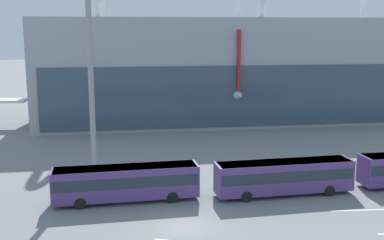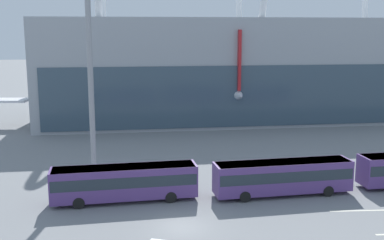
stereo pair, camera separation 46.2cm
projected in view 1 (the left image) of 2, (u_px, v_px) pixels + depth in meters
The scene contains 7 objects.
ground_plane at pixel (185, 227), 37.00m from camera, with size 440.00×440.00×0.00m, color slate.
airliner_at_gate_far at pixel (212, 83), 89.22m from camera, with size 38.89×41.53×14.96m.
shuttle_bus_0 at pixel (126, 181), 42.20m from camera, with size 12.82×3.12×3.16m.
shuttle_bus_1 at pixel (284, 175), 43.90m from camera, with size 12.83×3.16×3.16m.
floodlight_mast at pixel (88, 4), 49.29m from camera, with size 2.90×2.90×25.37m.
lane_stripe_0 at pixel (369, 210), 40.49m from camera, with size 6.58×0.25×0.01m, color silver.
lane_stripe_2 at pixel (288, 193), 44.71m from camera, with size 9.85×0.25×0.01m, color silver.
Camera 1 is at (-4.58, -34.54, 14.95)m, focal length 45.00 mm.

